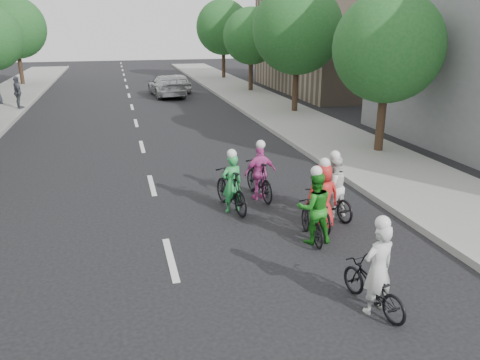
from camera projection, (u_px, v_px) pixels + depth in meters
name	position (u px, v px, depth m)	size (l,w,h in m)	color
ground	(171.00, 259.00, 9.98)	(120.00, 120.00, 0.00)	black
sidewalk_right	(322.00, 134.00, 21.06)	(4.00, 80.00, 0.15)	gray
curb_right	(282.00, 136.00, 20.58)	(0.18, 80.00, 0.18)	#999993
bldg_se	(347.00, 35.00, 34.59)	(10.00, 14.00, 8.00)	gray
tree_l_5	(15.00, 28.00, 36.86)	(4.80, 4.80, 6.93)	black
tree_r_0	(388.00, 48.00, 16.90)	(4.00, 4.00, 5.97)	black
tree_r_1	(297.00, 29.00, 24.98)	(4.80, 4.80, 6.93)	black
tree_r_2	(251.00, 36.00, 33.42)	(4.00, 4.00, 5.97)	black
tree_r_3	(223.00, 27.00, 41.50)	(4.80, 4.80, 6.93)	black
cyclist_0	(231.00, 188.00, 12.43)	(0.89, 1.97, 1.72)	black
cyclist_1	(375.00, 280.00, 8.06)	(0.85, 1.67, 1.80)	black
cyclist_2	(260.00, 177.00, 13.29)	(0.96, 1.89, 1.74)	black
cyclist_3	(321.00, 203.00, 11.43)	(0.85, 1.65, 1.78)	black
cyclist_4	(313.00, 213.00, 10.62)	(0.87, 1.58, 1.82)	black
cyclist_5	(332.00, 193.00, 12.08)	(0.95, 1.91, 1.77)	black
follow_car_lead	(167.00, 86.00, 32.43)	(2.03, 5.01, 1.45)	#B5B5BA
follow_car_trail	(177.00, 82.00, 34.73)	(1.56, 3.89, 1.33)	silver
spectator_1	(18.00, 92.00, 26.71)	(1.07, 0.45, 1.83)	#484A54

